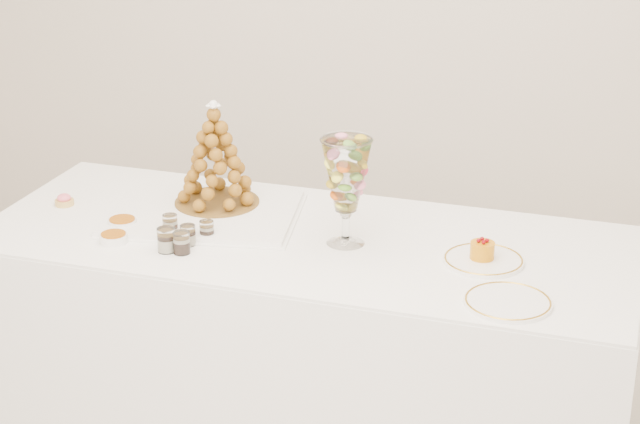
% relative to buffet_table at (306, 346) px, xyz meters
% --- Properties ---
extents(buffet_table, '(2.14, 0.93, 0.80)m').
position_rel_buffet_table_xyz_m(buffet_table, '(0.00, 0.00, 0.00)').
color(buffet_table, white).
rests_on(buffet_table, ground).
extents(lace_tray, '(0.67, 0.54, 0.02)m').
position_rel_buffet_table_xyz_m(lace_tray, '(-0.38, 0.07, 0.41)').
color(lace_tray, white).
rests_on(lace_tray, buffet_table).
extents(macaron_vase, '(0.16, 0.16, 0.34)m').
position_rel_buffet_table_xyz_m(macaron_vase, '(0.14, -0.02, 0.62)').
color(macaron_vase, white).
rests_on(macaron_vase, buffet_table).
extents(cake_plate, '(0.25, 0.25, 0.01)m').
position_rel_buffet_table_xyz_m(cake_plate, '(0.58, -0.04, 0.41)').
color(cake_plate, white).
rests_on(cake_plate, buffet_table).
extents(spare_plate, '(0.25, 0.25, 0.01)m').
position_rel_buffet_table_xyz_m(spare_plate, '(0.68, -0.31, 0.40)').
color(spare_plate, white).
rests_on(spare_plate, buffet_table).
extents(pink_tart, '(0.06, 0.06, 0.04)m').
position_rel_buffet_table_xyz_m(pink_tart, '(-0.87, 0.04, 0.42)').
color(pink_tart, tan).
rests_on(pink_tart, buffet_table).
extents(verrine_a, '(0.06, 0.06, 0.07)m').
position_rel_buffet_table_xyz_m(verrine_a, '(-0.42, -0.10, 0.43)').
color(verrine_a, white).
rests_on(verrine_a, buffet_table).
extents(verrine_b, '(0.05, 0.05, 0.07)m').
position_rel_buffet_table_xyz_m(verrine_b, '(-0.33, -0.16, 0.43)').
color(verrine_b, white).
rests_on(verrine_b, buffet_table).
extents(verrine_c, '(0.05, 0.05, 0.06)m').
position_rel_buffet_table_xyz_m(verrine_c, '(-0.29, -0.11, 0.43)').
color(verrine_c, white).
rests_on(verrine_c, buffet_table).
extents(verrine_d, '(0.06, 0.06, 0.08)m').
position_rel_buffet_table_xyz_m(verrine_d, '(-0.38, -0.23, 0.44)').
color(verrine_d, white).
rests_on(verrine_d, buffet_table).
extents(verrine_e, '(0.06, 0.06, 0.07)m').
position_rel_buffet_table_xyz_m(verrine_e, '(-0.33, -0.23, 0.43)').
color(verrine_e, white).
rests_on(verrine_e, buffet_table).
extents(ramekin_back, '(0.09, 0.09, 0.03)m').
position_rel_buffet_table_xyz_m(ramekin_back, '(-0.59, -0.09, 0.41)').
color(ramekin_back, white).
rests_on(ramekin_back, buffet_table).
extents(ramekin_front, '(0.09, 0.09, 0.03)m').
position_rel_buffet_table_xyz_m(ramekin_front, '(-0.57, -0.21, 0.41)').
color(ramekin_front, white).
rests_on(ramekin_front, buffet_table).
extents(croquembouche, '(0.29, 0.29, 0.36)m').
position_rel_buffet_table_xyz_m(croquembouche, '(-0.36, 0.15, 0.59)').
color(croquembouche, brown).
rests_on(croquembouche, lace_tray).
extents(mousse_cake, '(0.07, 0.07, 0.06)m').
position_rel_buffet_table_xyz_m(mousse_cake, '(0.57, -0.04, 0.44)').
color(mousse_cake, orange).
rests_on(mousse_cake, cake_plate).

